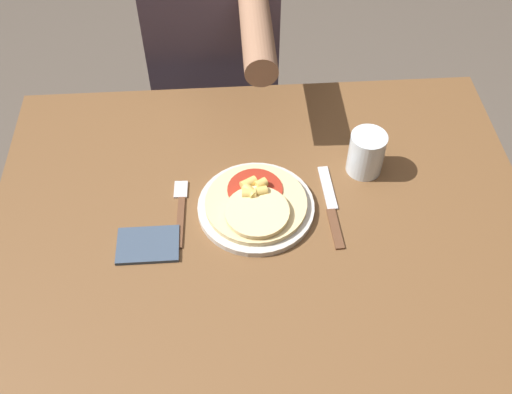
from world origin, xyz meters
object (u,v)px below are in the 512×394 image
(knife, at_px, (331,207))
(drinking_glass, at_px, (366,153))
(plate, at_px, (256,207))
(pizza, at_px, (256,203))
(fork, at_px, (180,208))
(dining_table, at_px, (263,255))
(person_diner, at_px, (213,39))

(knife, relative_size, drinking_glass, 2.24)
(plate, bearing_deg, drinking_glass, 22.19)
(pizza, bearing_deg, fork, 174.61)
(dining_table, distance_m, plate, 0.12)
(pizza, xyz_separation_m, person_diner, (-0.08, 0.59, -0.02))
(pizza, height_order, fork, pizza)
(pizza, distance_m, fork, 0.16)
(knife, height_order, person_diner, person_diner)
(plate, relative_size, person_diner, 0.19)
(dining_table, height_order, knife, knife)
(dining_table, distance_m, pizza, 0.14)
(dining_table, xyz_separation_m, pizza, (-0.01, 0.04, 0.13))
(plate, xyz_separation_m, person_diner, (-0.08, 0.59, -0.00))
(plate, relative_size, fork, 1.37)
(drinking_glass, bearing_deg, knife, -129.29)
(plate, height_order, knife, plate)
(knife, xyz_separation_m, person_diner, (-0.23, 0.60, 0.00))
(knife, bearing_deg, pizza, 178.94)
(drinking_glass, relative_size, person_diner, 0.08)
(dining_table, xyz_separation_m, person_diner, (-0.09, 0.63, 0.11))
(fork, xyz_separation_m, person_diner, (0.08, 0.58, 0.00))
(plate, height_order, fork, plate)
(drinking_glass, bearing_deg, person_diner, 122.92)
(dining_table, xyz_separation_m, drinking_glass, (0.23, 0.14, 0.16))
(knife, bearing_deg, plate, 177.58)
(pizza, xyz_separation_m, knife, (0.16, -0.00, -0.02))
(pizza, bearing_deg, dining_table, -70.79)
(plate, distance_m, person_diner, 0.60)
(dining_table, distance_m, drinking_glass, 0.31)
(plate, xyz_separation_m, drinking_glass, (0.24, 0.10, 0.04))
(plate, bearing_deg, fork, 175.98)
(person_diner, bearing_deg, plate, -82.65)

